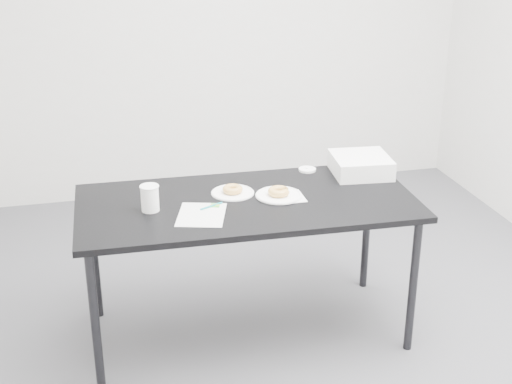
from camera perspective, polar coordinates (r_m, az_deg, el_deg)
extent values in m
plane|color=#49494E|center=(3.98, 1.31, -10.35)|extent=(4.00, 4.00, 0.00)
cube|color=silver|center=(5.36, -4.24, 13.77)|extent=(4.00, 0.02, 2.70)
cube|color=black|center=(3.55, -0.73, -0.89)|extent=(1.70, 0.83, 0.03)
cylinder|color=black|center=(3.38, -12.74, -10.14)|extent=(0.04, 0.04, 0.73)
cylinder|color=black|center=(3.95, -12.81, -5.05)|extent=(0.04, 0.04, 0.73)
cylinder|color=black|center=(3.66, 12.45, -7.36)|extent=(0.04, 0.04, 0.73)
cylinder|color=black|center=(4.20, 8.82, -3.04)|extent=(0.04, 0.04, 0.73)
cube|color=white|center=(3.39, -4.38, -1.82)|extent=(0.29, 0.33, 0.00)
cube|color=green|center=(3.48, -3.29, -1.08)|extent=(0.06, 0.06, 0.00)
cylinder|color=#0C7D8B|center=(3.46, -3.59, -1.12)|extent=(0.12, 0.07, 0.01)
cube|color=white|center=(3.58, 2.53, -0.41)|extent=(0.16, 0.16, 0.00)
cylinder|color=white|center=(3.58, 1.83, -0.27)|extent=(0.23, 0.23, 0.01)
torus|color=gold|center=(3.57, 1.84, 0.05)|extent=(0.12, 0.12, 0.04)
cylinder|color=white|center=(3.62, -1.88, -0.07)|extent=(0.22, 0.22, 0.01)
torus|color=gold|center=(3.61, -1.89, 0.22)|extent=(0.13, 0.13, 0.03)
cylinder|color=white|center=(3.44, -8.49, -0.49)|extent=(0.09, 0.09, 0.13)
cylinder|color=white|center=(3.93, 4.12, 1.80)|extent=(0.09, 0.09, 0.01)
cube|color=silver|center=(3.91, 8.37, 2.16)|extent=(0.33, 0.33, 0.10)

